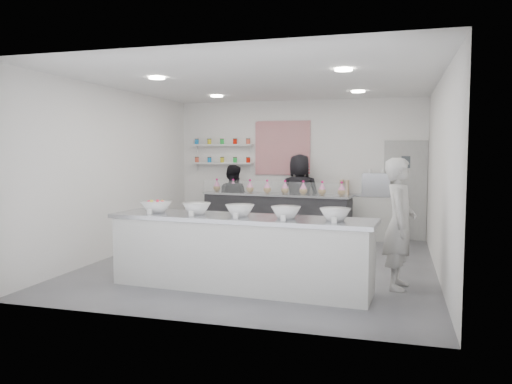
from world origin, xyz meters
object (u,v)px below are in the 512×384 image
back_bar (276,217)px  staff_right (300,196)px  woman_prep (400,224)px  espresso_machine (376,184)px  staff_left (232,200)px  prep_counter (240,252)px  espresso_ledge (368,217)px

back_bar → staff_right: bearing=45.7°
back_bar → woman_prep: woman_prep is taller
espresso_machine → staff_left: staff_left is taller
prep_counter → back_bar: size_ratio=1.15×
prep_counter → woman_prep: bearing=19.8°
espresso_ledge → espresso_machine: espresso_machine is taller
prep_counter → staff_left: bearing=113.8°
prep_counter → back_bar: prep_counter is taller
espresso_machine → woman_prep: 3.77m
back_bar → prep_counter: bearing=-77.0°
prep_counter → staff_right: 4.17m
prep_counter → staff_right: (0.03, 4.15, 0.41)m
prep_counter → back_bar: 3.82m
back_bar → staff_right: staff_right is taller
back_bar → staff_right: 0.70m
espresso_machine → woman_prep: (0.47, -3.73, -0.28)m
staff_right → woman_prep: bearing=109.2°
prep_counter → staff_right: staff_right is taller
back_bar → staff_left: (-1.06, 0.25, 0.29)m
back_bar → espresso_machine: bearing=21.5°
back_bar → woman_prep: (2.50, -3.20, 0.40)m
staff_right → staff_left: bearing=-7.1°
back_bar → woman_prep: 4.08m
prep_counter → woman_prep: woman_prep is taller
prep_counter → espresso_machine: (1.62, 4.33, 0.68)m
espresso_machine → staff_left: size_ratio=0.36×
woman_prep → espresso_ledge: bearing=14.6°
espresso_ledge → staff_left: 2.96m
espresso_machine → back_bar: bearing=-165.3°
prep_counter → woman_prep: size_ratio=2.04×
back_bar → espresso_ledge: back_bar is taller
espresso_ledge → staff_right: size_ratio=0.71×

